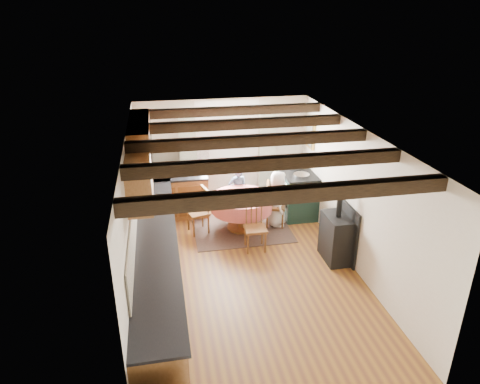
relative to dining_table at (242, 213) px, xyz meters
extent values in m
cube|color=#926021|center=(-0.18, -1.56, -0.36)|extent=(3.60, 5.50, 0.00)
cube|color=white|center=(-0.18, -1.56, 2.04)|extent=(3.60, 5.50, 0.00)
cube|color=silver|center=(-0.18, 1.19, 0.84)|extent=(3.60, 0.00, 2.40)
cube|color=silver|center=(-0.18, -4.31, 0.84)|extent=(3.60, 0.00, 2.40)
cube|color=silver|center=(-1.98, -1.56, 0.84)|extent=(0.00, 5.50, 2.40)
cube|color=silver|center=(1.62, -1.56, 0.84)|extent=(0.00, 5.50, 2.40)
cube|color=black|center=(-0.18, -3.56, 1.95)|extent=(3.60, 0.16, 0.16)
cube|color=black|center=(-0.18, -2.56, 1.95)|extent=(3.60, 0.16, 0.16)
cube|color=black|center=(-0.18, -1.56, 1.95)|extent=(3.60, 0.16, 0.16)
cube|color=black|center=(-0.18, -0.56, 1.95)|extent=(3.60, 0.16, 0.16)
cube|color=black|center=(-0.18, 0.44, 1.95)|extent=(3.60, 0.16, 0.16)
cube|color=beige|center=(-1.96, -1.26, 0.84)|extent=(0.02, 4.50, 0.55)
cube|color=beige|center=(-1.18, 1.17, 0.84)|extent=(1.40, 0.02, 0.55)
cube|color=#98633A|center=(-1.68, -1.56, 0.08)|extent=(0.60, 5.30, 0.88)
cube|color=#98633A|center=(-1.23, 0.89, 0.08)|extent=(1.30, 0.60, 0.88)
cube|color=black|center=(-1.66, -1.56, 0.54)|extent=(0.64, 5.30, 0.04)
cube|color=black|center=(-1.23, 0.87, 0.54)|extent=(1.30, 0.64, 0.04)
cube|color=#98633A|center=(-1.81, -0.36, 1.59)|extent=(0.34, 1.80, 0.90)
cube|color=#98633A|center=(-1.81, -1.86, 1.54)|extent=(0.34, 0.90, 0.70)
cube|color=white|center=(-0.08, 1.17, 1.24)|extent=(1.34, 0.03, 1.54)
cube|color=white|center=(-0.08, 1.18, 1.24)|extent=(1.20, 0.01, 1.40)
cube|color=silver|center=(-0.93, 1.09, 0.74)|extent=(0.35, 0.10, 2.10)
cube|color=silver|center=(0.77, 1.09, 0.74)|extent=(0.35, 0.10, 2.10)
cylinder|color=black|center=(-0.08, 1.09, 1.84)|extent=(2.00, 0.03, 0.03)
cube|color=gold|center=(1.59, 0.74, 1.34)|extent=(0.04, 0.50, 0.60)
cylinder|color=silver|center=(0.87, 1.16, 1.34)|extent=(0.30, 0.02, 0.30)
cube|color=#392C29|center=(0.00, 0.00, -0.36)|extent=(1.91, 1.49, 0.01)
imported|color=#3C4D64|center=(0.04, 0.65, 0.19)|extent=(0.43, 0.31, 1.10)
imported|color=white|center=(0.74, 0.05, 0.22)|extent=(0.47, 0.63, 1.16)
imported|color=silver|center=(-0.10, -0.38, 0.39)|extent=(0.30, 0.30, 0.05)
imported|color=silver|center=(0.34, 0.02, 0.39)|extent=(0.24, 0.24, 0.05)
imported|color=silver|center=(-0.05, -0.30, 0.41)|extent=(0.11, 0.11, 0.09)
cylinder|color=#262628|center=(-1.48, 0.91, 0.68)|extent=(0.14, 0.14, 0.23)
cylinder|color=#262628|center=(-1.21, 0.92, 0.66)|extent=(0.17, 0.17, 0.19)
cylinder|color=#262628|center=(-0.99, 0.85, 0.70)|extent=(0.10, 0.10, 0.29)
camera|label=1|loc=(-1.49, -7.59, 3.79)|focal=32.52mm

